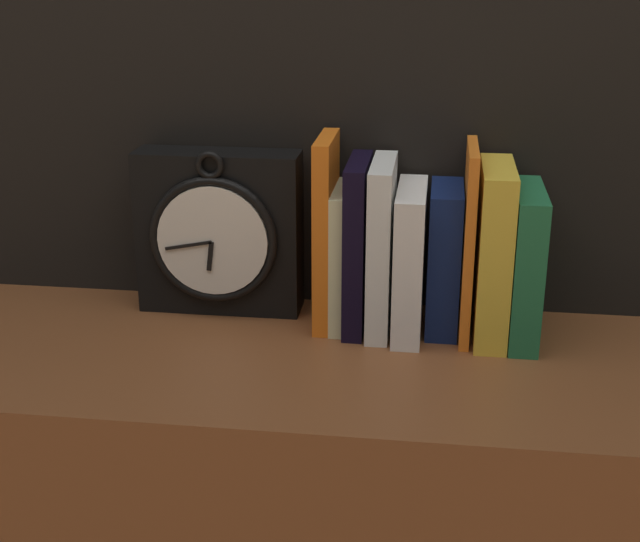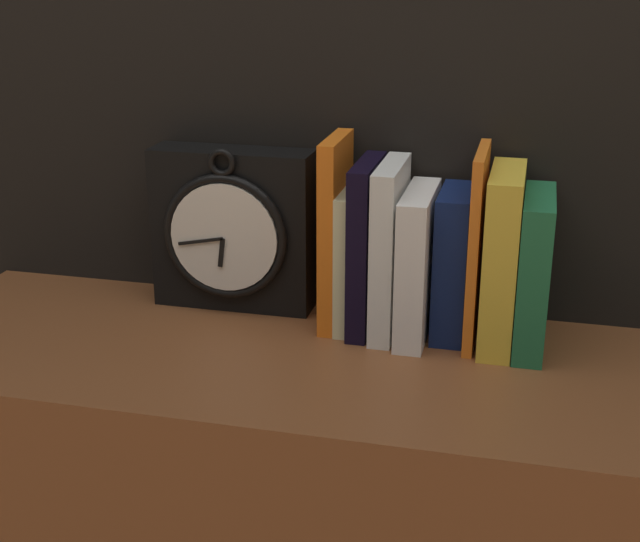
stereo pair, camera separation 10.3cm
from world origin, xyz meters
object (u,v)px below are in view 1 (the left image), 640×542
book_slot3_white (381,247)px  book_slot8_green (525,264)px  book_slot1_cream (341,256)px  book_slot4_white (410,261)px  book_slot2_black (357,245)px  book_slot5_navy (444,259)px  book_slot7_yellow (493,252)px  clock (219,233)px  book_slot6_orange (468,241)px  book_slot0_orange (326,232)px

book_slot3_white → book_slot8_green: book_slot3_white is taller
book_slot3_white → book_slot8_green: size_ratio=1.14×
book_slot1_cream → book_slot4_white: size_ratio=0.97×
book_slot2_black → book_slot5_navy: (0.11, 0.01, -0.02)m
book_slot2_black → book_slot7_yellow: (0.17, -0.01, 0.00)m
clock → book_slot2_black: (0.19, -0.03, 0.00)m
clock → book_slot7_yellow: (0.36, -0.03, 0.00)m
book_slot5_navy → book_slot6_orange: (0.03, -0.01, 0.03)m
book_slot4_white → book_slot6_orange: book_slot6_orange is taller
book_slot7_yellow → book_slot2_black: bearing=177.5°
book_slot2_black → book_slot3_white: bearing=-6.1°
book_slot1_cream → book_slot6_orange: bearing=-2.8°
book_slot1_cream → book_slot7_yellow: size_ratio=0.83×
book_slot4_white → book_slot5_navy: 0.05m
book_slot1_cream → book_slot6_orange: book_slot6_orange is taller
book_slot2_black → book_slot3_white: 0.03m
book_slot1_cream → clock: bearing=172.4°
book_slot1_cream → book_slot4_white: 0.09m
book_slot1_cream → book_slot8_green: (0.23, -0.01, 0.01)m
book_slot6_orange → clock: bearing=174.8°
book_slot5_navy → book_slot7_yellow: (0.06, -0.01, 0.02)m
book_slot2_black → book_slot4_white: book_slot2_black is taller
book_slot8_green → book_slot0_orange: bearing=176.7°
book_slot2_black → book_slot5_navy: book_slot2_black is taller
book_slot1_cream → book_slot7_yellow: 0.19m
book_slot0_orange → book_slot6_orange: book_slot0_orange is taller
book_slot0_orange → book_slot4_white: 0.11m
book_slot0_orange → book_slot8_green: bearing=-3.3°
book_slot4_white → book_slot2_black: bearing=173.3°
book_slot2_black → book_slot6_orange: book_slot6_orange is taller
book_slot0_orange → book_slot1_cream: 0.04m
book_slot0_orange → book_slot1_cream: book_slot0_orange is taller
book_slot0_orange → book_slot4_white: book_slot0_orange is taller
book_slot3_white → book_slot7_yellow: (0.14, -0.00, 0.00)m
book_slot2_black → book_slot8_green: size_ratio=1.14×
clock → book_slot5_navy: bearing=-3.8°
clock → book_slot7_yellow: 0.36m
book_slot0_orange → book_slot2_black: book_slot0_orange is taller
book_slot2_black → book_slot1_cream: bearing=166.5°
clock → book_slot5_navy: (0.30, -0.02, -0.02)m
book_slot2_black → book_slot7_yellow: same height
book_slot2_black → book_slot6_orange: 0.14m
book_slot3_white → book_slot4_white: bearing=-7.3°
book_slot2_black → clock: bearing=171.7°
book_slot3_white → book_slot5_navy: (0.08, 0.01, -0.02)m
book_slot2_black → book_slot8_green: (0.21, -0.01, -0.01)m
clock → book_slot4_white: clock is taller
book_slot0_orange → book_slot5_navy: 0.15m
book_slot0_orange → book_slot7_yellow: (0.21, -0.01, -0.01)m
book_slot0_orange → book_slot2_black: 0.04m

